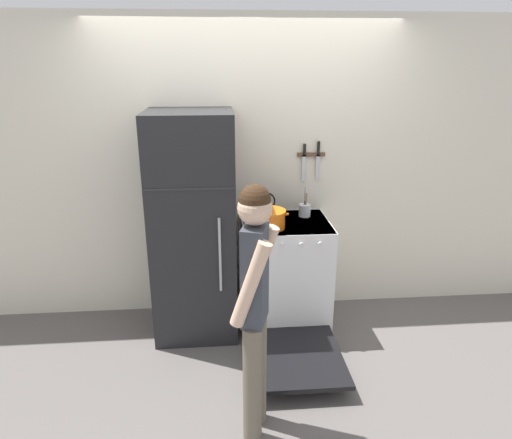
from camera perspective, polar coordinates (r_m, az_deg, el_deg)
The scene contains 9 objects.
ground_plane at distance 4.39m, azimuth -1.06°, elevation -10.55°, with size 14.00×14.00×0.00m, color #5B5654.
wall_back at distance 3.95m, azimuth -1.21°, elevation 5.96°, with size 10.00×0.06×2.55m.
refrigerator at distance 3.71m, azimuth -7.79°, elevation -0.90°, with size 0.66×0.68×1.83m.
stove_range at distance 3.89m, azimuth 3.69°, elevation -7.02°, with size 0.72×1.38×0.93m.
dutch_oven_pot at distance 3.59m, azimuth 1.52°, elevation 0.07°, with size 0.32×0.28×0.17m.
tea_kettle at distance 3.83m, azimuth 1.30°, elevation 1.10°, with size 0.26×0.20×0.22m.
utensil_jar at distance 3.88m, azimuth 6.11°, elevation 1.22°, with size 0.10×0.10×0.26m.
person at distance 2.61m, azimuth -0.14°, elevation -10.16°, with size 0.31×0.37×1.58m.
wall_knife_strip at distance 3.95m, azimuth 6.91°, elevation 7.96°, with size 0.24×0.03×0.34m.
Camera 1 is at (-0.24, -3.81, 2.17)m, focal length 32.00 mm.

